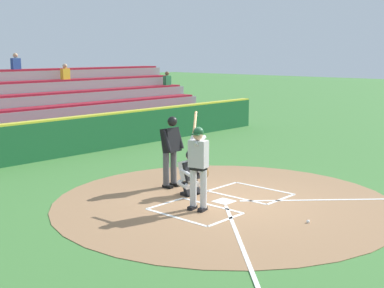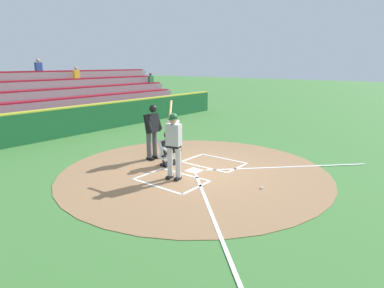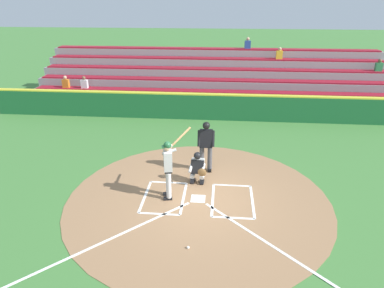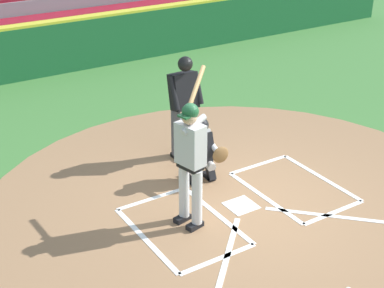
{
  "view_description": "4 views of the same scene",
  "coord_description": "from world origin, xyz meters",
  "px_view_note": "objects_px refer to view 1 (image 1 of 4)",
  "views": [
    {
      "loc": [
        9.37,
        7.47,
        3.46
      ],
      "look_at": [
        -0.1,
        -1.11,
        1.24
      ],
      "focal_mm": 49.29,
      "sensor_mm": 36.0,
      "label": 1
    },
    {
      "loc": [
        7.39,
        5.71,
        3.16
      ],
      "look_at": [
        0.39,
        0.22,
        0.96
      ],
      "focal_mm": 30.3,
      "sensor_mm": 36.0,
      "label": 2
    },
    {
      "loc": [
        -0.62,
        8.99,
        5.73
      ],
      "look_at": [
        0.31,
        -1.38,
        1.24
      ],
      "focal_mm": 32.17,
      "sensor_mm": 36.0,
      "label": 3
    },
    {
      "loc": [
        4.63,
        5.9,
        4.68
      ],
      "look_at": [
        0.53,
        -0.56,
        0.96
      ],
      "focal_mm": 53.86,
      "sensor_mm": 36.0,
      "label": 4
    }
  ],
  "objects_px": {
    "plate_umpire": "(171,147)",
    "baseball": "(308,222)",
    "batter": "(198,162)",
    "catcher": "(191,172)"
  },
  "relations": [
    {
      "from": "catcher",
      "to": "baseball",
      "type": "xyz_separation_m",
      "value": [
        -0.01,
        3.26,
        -0.55
      ]
    },
    {
      "from": "batter",
      "to": "plate_umpire",
      "type": "relative_size",
      "value": 1.14
    },
    {
      "from": "plate_umpire",
      "to": "baseball",
      "type": "height_order",
      "value": "plate_umpire"
    },
    {
      "from": "catcher",
      "to": "baseball",
      "type": "relative_size",
      "value": 15.27
    },
    {
      "from": "catcher",
      "to": "plate_umpire",
      "type": "height_order",
      "value": "plate_umpire"
    },
    {
      "from": "plate_umpire",
      "to": "baseball",
      "type": "distance_m",
      "value": 4.27
    },
    {
      "from": "baseball",
      "to": "batter",
      "type": "bearing_deg",
      "value": -70.36
    },
    {
      "from": "batter",
      "to": "plate_umpire",
      "type": "distance_m",
      "value": 2.11
    },
    {
      "from": "batter",
      "to": "catcher",
      "type": "distance_m",
      "value": 1.36
    },
    {
      "from": "batter",
      "to": "baseball",
      "type": "distance_m",
      "value": 2.66
    }
  ]
}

